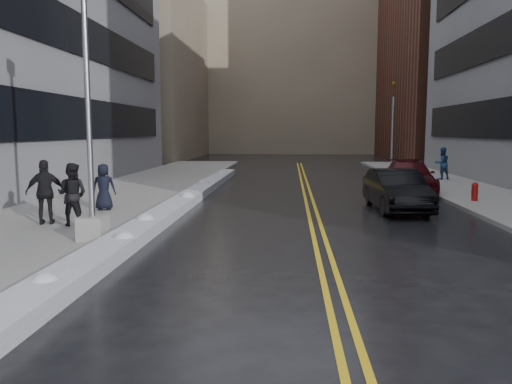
% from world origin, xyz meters
% --- Properties ---
extents(ground, '(160.00, 160.00, 0.00)m').
position_xyz_m(ground, '(0.00, 0.00, 0.00)').
color(ground, black).
rests_on(ground, ground).
extents(sidewalk_west, '(5.50, 50.00, 0.15)m').
position_xyz_m(sidewalk_west, '(-5.75, 10.00, 0.07)').
color(sidewalk_west, gray).
rests_on(sidewalk_west, ground).
extents(sidewalk_east, '(4.00, 50.00, 0.15)m').
position_xyz_m(sidewalk_east, '(10.00, 10.00, 0.07)').
color(sidewalk_east, gray).
rests_on(sidewalk_east, ground).
extents(lane_line_left, '(0.12, 50.00, 0.01)m').
position_xyz_m(lane_line_left, '(2.35, 10.00, 0.00)').
color(lane_line_left, gold).
rests_on(lane_line_left, ground).
extents(lane_line_right, '(0.12, 50.00, 0.01)m').
position_xyz_m(lane_line_right, '(2.65, 10.00, 0.00)').
color(lane_line_right, gold).
rests_on(lane_line_right, ground).
extents(snow_ridge, '(0.90, 30.00, 0.34)m').
position_xyz_m(snow_ridge, '(-2.45, 8.00, 0.17)').
color(snow_ridge, silver).
rests_on(snow_ridge, ground).
extents(building_west_far, '(14.00, 22.00, 18.00)m').
position_xyz_m(building_west_far, '(-15.50, 44.00, 9.00)').
color(building_west_far, gray).
rests_on(building_west_far, ground).
extents(building_east_far, '(14.00, 20.00, 28.00)m').
position_xyz_m(building_east_far, '(19.00, 42.00, 14.00)').
color(building_east_far, '#562D21').
rests_on(building_east_far, ground).
extents(building_far, '(36.00, 16.00, 22.00)m').
position_xyz_m(building_far, '(2.00, 60.00, 11.00)').
color(building_far, gray).
rests_on(building_far, ground).
extents(lamppost, '(0.65, 0.65, 7.62)m').
position_xyz_m(lamppost, '(-3.30, 2.00, 2.53)').
color(lamppost, gray).
rests_on(lamppost, sidewalk_west).
extents(fire_hydrant, '(0.26, 0.26, 0.73)m').
position_xyz_m(fire_hydrant, '(9.00, 10.00, 0.55)').
color(fire_hydrant, maroon).
rests_on(fire_hydrant, sidewalk_east).
extents(traffic_signal, '(0.16, 0.20, 6.00)m').
position_xyz_m(traffic_signal, '(8.50, 24.00, 3.40)').
color(traffic_signal, gray).
rests_on(traffic_signal, sidewalk_east).
extents(pedestrian_b, '(0.92, 0.73, 1.83)m').
position_xyz_m(pedestrian_b, '(-4.65, 3.86, 1.07)').
color(pedestrian_b, black).
rests_on(pedestrian_b, sidewalk_west).
extents(pedestrian_c, '(0.86, 0.64, 1.62)m').
position_xyz_m(pedestrian_c, '(-4.80, 6.73, 0.96)').
color(pedestrian_c, black).
rests_on(pedestrian_c, sidewalk_west).
extents(pedestrian_d, '(1.21, 0.77, 1.91)m').
position_xyz_m(pedestrian_d, '(-5.51, 4.00, 1.10)').
color(pedestrian_d, black).
rests_on(pedestrian_d, sidewalk_west).
extents(pedestrian_east, '(1.05, 0.92, 1.82)m').
position_xyz_m(pedestrian_east, '(10.31, 18.84, 1.06)').
color(pedestrian_east, navy).
rests_on(pedestrian_east, sidewalk_east).
extents(car_black, '(1.82, 4.65, 1.51)m').
position_xyz_m(car_black, '(5.56, 8.21, 0.75)').
color(car_black, black).
rests_on(car_black, ground).
extents(car_maroon, '(2.70, 5.44, 1.52)m').
position_xyz_m(car_maroon, '(7.21, 13.41, 0.76)').
color(car_maroon, '#3B090E').
rests_on(car_maroon, ground).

